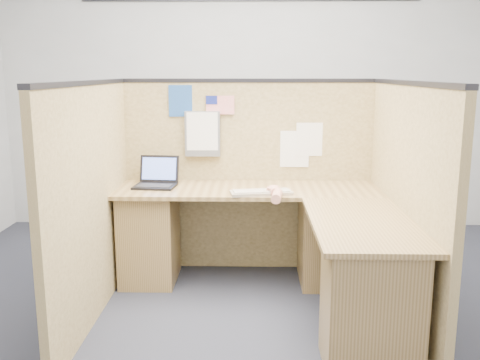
{
  "coord_description": "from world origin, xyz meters",
  "views": [
    {
      "loc": [
        0.03,
        -3.21,
        1.58
      ],
      "look_at": [
        -0.06,
        0.5,
        0.83
      ],
      "focal_mm": 40.0,
      "sensor_mm": 36.0,
      "label": 1
    }
  ],
  "objects_px": {
    "l_desk": "(274,248)",
    "keyboard": "(261,192)",
    "mouse": "(274,192)",
    "laptop": "(156,179)"
  },
  "relations": [
    {
      "from": "laptop",
      "to": "mouse",
      "type": "bearing_deg",
      "value": -11.36
    },
    {
      "from": "keyboard",
      "to": "mouse",
      "type": "bearing_deg",
      "value": -10.11
    },
    {
      "from": "l_desk",
      "to": "laptop",
      "type": "height_order",
      "value": "laptop"
    },
    {
      "from": "l_desk",
      "to": "mouse",
      "type": "bearing_deg",
      "value": 89.9
    },
    {
      "from": "laptop",
      "to": "mouse",
      "type": "relative_size",
      "value": 3.26
    },
    {
      "from": "mouse",
      "to": "keyboard",
      "type": "bearing_deg",
      "value": -180.0
    },
    {
      "from": "l_desk",
      "to": "mouse",
      "type": "distance_m",
      "value": 0.4
    },
    {
      "from": "l_desk",
      "to": "laptop",
      "type": "distance_m",
      "value": 1.07
    },
    {
      "from": "l_desk",
      "to": "keyboard",
      "type": "height_order",
      "value": "keyboard"
    },
    {
      "from": "l_desk",
      "to": "mouse",
      "type": "relative_size",
      "value": 19.72
    }
  ]
}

